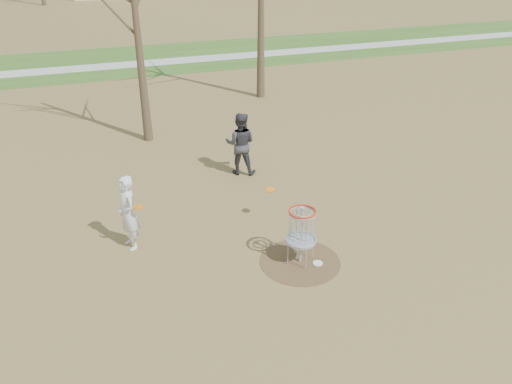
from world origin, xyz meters
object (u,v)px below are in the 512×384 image
(player_standing, at_px, (128,213))
(player_throwing, at_px, (240,144))
(disc_grounded, at_px, (318,263))
(disc_golf_basket, at_px, (302,227))

(player_standing, xyz_separation_m, player_throwing, (3.64, 2.95, 0.05))
(disc_grounded, bearing_deg, player_standing, 150.84)
(disc_grounded, distance_m, disc_golf_basket, 0.98)
(player_throwing, xyz_separation_m, disc_golf_basket, (-0.21, -4.83, -0.03))
(disc_grounded, bearing_deg, player_throwing, 91.40)
(player_standing, bearing_deg, disc_golf_basket, 47.86)
(player_throwing, height_order, disc_grounded, player_throwing)
(player_standing, xyz_separation_m, disc_golf_basket, (3.43, -1.89, 0.02))
(disc_grounded, height_order, disc_golf_basket, disc_golf_basket)
(player_standing, height_order, disc_golf_basket, player_standing)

